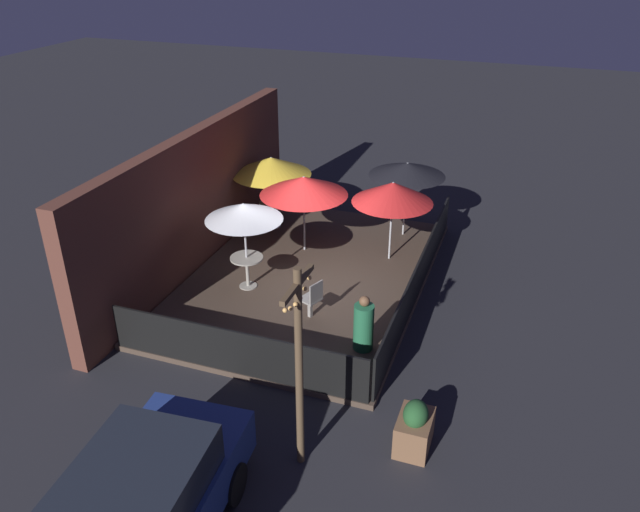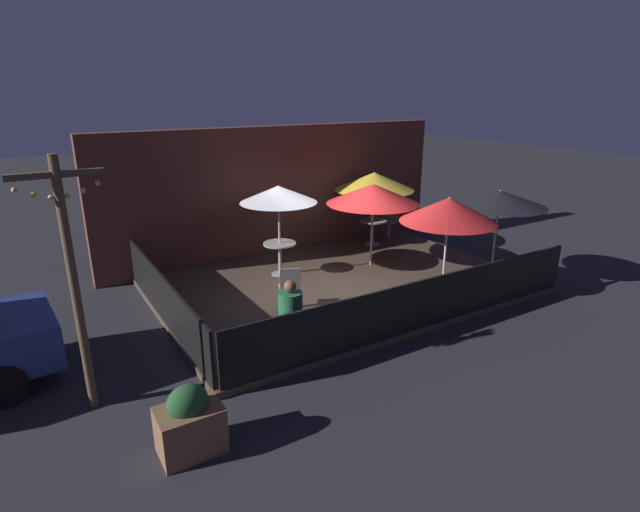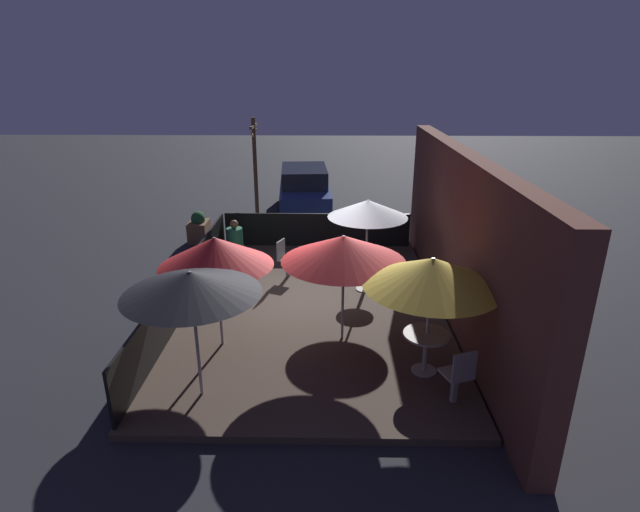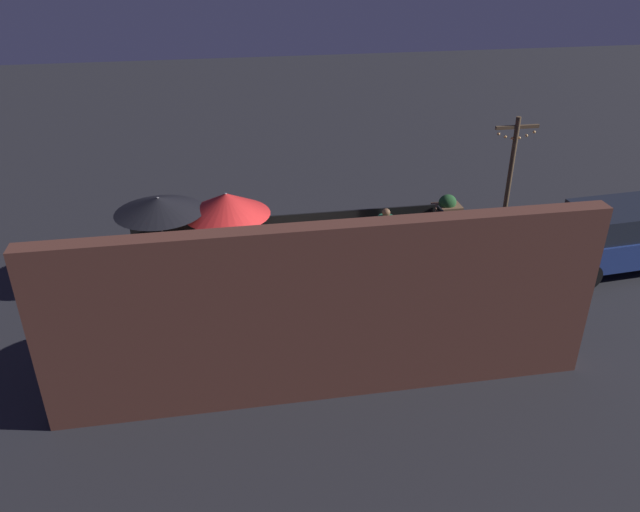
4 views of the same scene
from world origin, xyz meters
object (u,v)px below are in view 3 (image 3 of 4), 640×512
dining_table_0 (366,265)px  patron_0 (235,246)px  dining_table_1 (426,342)px  patio_chair_0 (285,257)px  patio_chair_1 (459,374)px  patio_umbrella_1 (432,272)px  patio_umbrella_2 (215,252)px  planter_box (199,228)px  patio_umbrella_0 (368,209)px  patio_umbrella_4 (191,283)px  light_post (255,170)px  parked_car_0 (304,189)px  patio_umbrella_3 (344,249)px

dining_table_0 → patron_0: 3.55m
dining_table_0 → patron_0: (-1.45, -3.23, -0.07)m
dining_table_1 → patron_0: bearing=-139.8°
patio_chair_0 → patio_chair_1: (4.93, 3.00, 0.04)m
patio_umbrella_1 → dining_table_0: 3.60m
patio_umbrella_2 → planter_box: 6.63m
patio_umbrella_0 → patio_umbrella_4: size_ratio=1.02×
patio_umbrella_2 → patio_umbrella_4: size_ratio=1.00×
dining_table_0 → patron_0: patron_0 is taller
patron_0 → light_post: light_post is taller
planter_box → parked_car_0: parked_car_0 is taller
patio_umbrella_4 → patio_chair_1: 4.15m
patio_umbrella_3 → patio_umbrella_4: bearing=-51.6°
patio_umbrella_1 → patio_umbrella_3: size_ratio=0.97×
patio_umbrella_1 → patio_chair_0: size_ratio=2.40×
patio_umbrella_4 → light_post: 8.57m
dining_table_0 → patio_umbrella_4: bearing=-35.1°
patio_umbrella_0 → patio_chair_1: size_ratio=2.21×
patron_0 → patio_umbrella_4: bearing=-123.4°
patio_umbrella_3 → patio_chair_0: bearing=-156.1°
patio_umbrella_4 → planter_box: bearing=-165.9°
patio_umbrella_3 → planter_box: size_ratio=2.40×
patio_umbrella_2 → patron_0: bearing=-173.7°
patron_0 → planter_box: 2.69m
planter_box → patio_chair_0: bearing=44.4°
patio_umbrella_0 → patio_umbrella_4: 4.89m
patio_umbrella_0 → patio_umbrella_3: bearing=-14.6°
patron_0 → parked_car_0: bearing=37.3°
patio_umbrella_4 → planter_box: (-7.66, -1.93, -1.60)m
patio_umbrella_3 → patio_chair_1: patio_umbrella_3 is taller
patio_umbrella_1 → parked_car_0: 10.70m
patio_umbrella_2 → patio_umbrella_3: patio_umbrella_2 is taller
patio_umbrella_2 → dining_table_1: 3.87m
patio_umbrella_3 → patio_umbrella_2: bearing=-83.3°
patio_umbrella_0 → parked_car_0: size_ratio=0.47×
patio_umbrella_1 → dining_table_1: bearing=-135.0°
patron_0 → parked_car_0: (-5.59, 1.49, 0.19)m
patio_umbrella_0 → light_post: light_post is taller
planter_box → light_post: light_post is taller
dining_table_0 → light_post: (-4.56, -3.10, 1.27)m
patio_umbrella_2 → dining_table_1: (0.82, 3.57, -1.26)m
patio_umbrella_0 → patron_0: size_ratio=1.75×
patio_umbrella_4 → parked_car_0: patio_umbrella_4 is taller
patio_umbrella_2 → patio_chair_0: bearing=164.5°
patio_umbrella_1 → dining_table_1: 1.24m
patio_chair_1 → patron_0: 7.10m
dining_table_0 → patio_umbrella_3: bearing=-14.6°
patio_umbrella_3 → dining_table_0: 2.59m
patio_umbrella_3 → parked_car_0: patio_umbrella_3 is taller
patio_chair_0 → planter_box: (-2.91, -2.84, -0.20)m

